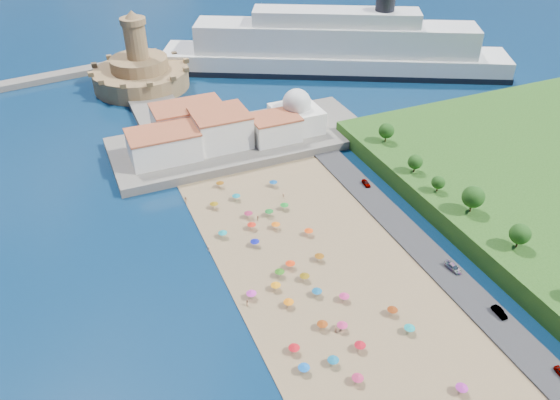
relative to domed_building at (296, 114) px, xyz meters
name	(u,v)px	position (x,y,z in m)	size (l,w,h in m)	color
ground	(305,283)	(-30.00, -71.00, -8.97)	(700.00, 700.00, 0.00)	#071938
terrace	(242,140)	(-20.00, 2.00, -7.47)	(90.00, 36.00, 3.00)	#59544C
jetty	(158,112)	(-42.00, 37.00, -7.77)	(18.00, 70.00, 2.40)	#59544C
waterfront_buildings	(204,130)	(-33.05, 2.64, -1.10)	(57.00, 29.00, 11.00)	silver
domed_building	(296,114)	(0.00, 0.00, 0.00)	(16.00, 16.00, 15.00)	silver
fortress	(140,72)	(-42.00, 67.00, -2.29)	(40.00, 40.00, 32.40)	olive
cruise_ship	(334,50)	(41.91, 50.84, 1.05)	(148.43, 90.52, 33.84)	black
beach_parasols	(326,315)	(-31.09, -84.10, -6.83)	(31.22, 115.71, 2.20)	gray
beachgoers	(280,283)	(-36.17, -69.50, -7.84)	(33.25, 99.48, 1.90)	tan
parked_cars	(454,268)	(6.00, -81.81, -7.59)	(2.63, 81.37, 1.41)	gray
hillside_trees	(494,220)	(19.58, -78.17, 0.99)	(13.04, 112.01, 7.79)	#382314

